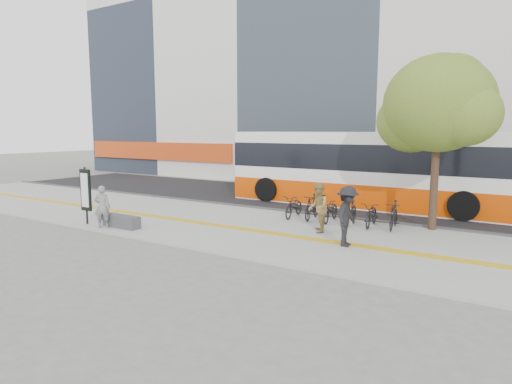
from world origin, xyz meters
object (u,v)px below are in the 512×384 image
Objects in this scene: bench at (121,221)px; signboard at (86,191)px; pedestrian_tan at (318,208)px; bus at (364,171)px; seated_woman at (102,207)px; pedestrian_dark at (347,216)px; street_tree at (439,106)px.

signboard is (-1.60, -0.31, 1.06)m from bench.
bus is at bearing 159.21° from pedestrian_tan.
seated_woman is 8.92m from pedestrian_dark.
pedestrian_dark is at bearing 13.32° from signboard.
seated_woman is (-6.42, -10.10, -0.85)m from bus.
pedestrian_dark reaches higher than seated_woman.
signboard is 13.40m from street_tree.
bus reaches higher than signboard.
bus reaches higher than bench.
seated_woman is (-0.54, -0.40, 0.56)m from bench.
bus is 8.40× the size of seated_woman.
signboard is 1.16× the size of pedestrian_dark.
pedestrian_dark is at bearing 159.08° from seated_woman.
signboard reaches higher than pedestrian_dark.
signboard is 1.25× the size of pedestrian_tan.
pedestrian_tan is at bearing 170.95° from seated_woman.
signboard reaches higher than bench.
signboard is at bearing -41.49° from seated_woman.
street_tree is 12.69m from seated_woman.
signboard is 12.50m from bus.
bus is 6.99× the size of pedestrian_dark.
seated_woman is 7.90m from pedestrian_tan.
street_tree is (11.38, 6.33, 3.15)m from signboard.
signboard is 0.35× the size of street_tree.
seated_woman is (-10.32, -6.42, -3.65)m from street_tree.
pedestrian_tan is at bearing -139.77° from street_tree.
pedestrian_dark is (9.66, 2.29, -0.34)m from signboard.
signboard is at bearing -126.79° from bus.
street_tree is (9.78, 6.02, 4.21)m from bench.
street_tree reaches higher than bench.
bus is at bearing 10.88° from pedestrian_dark.
bus reaches higher than pedestrian_tan.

